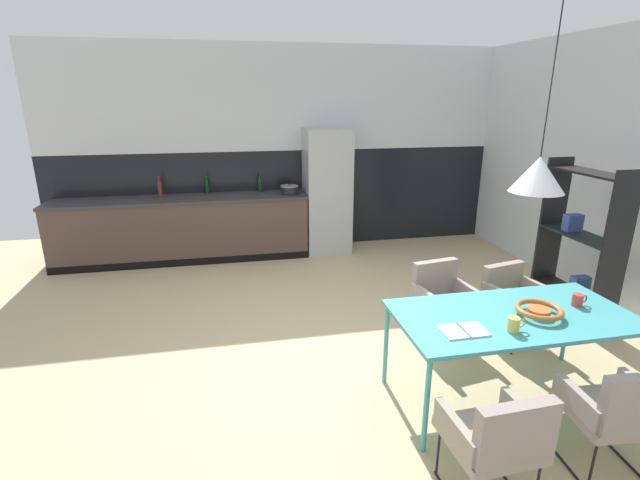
{
  "coord_description": "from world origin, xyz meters",
  "views": [
    {
      "loc": [
        -0.81,
        -3.38,
        2.26
      ],
      "look_at": [
        0.04,
        0.84,
        0.89
      ],
      "focal_mm": 25.6,
      "sensor_mm": 36.0,
      "label": 1
    }
  ],
  "objects_px": {
    "refrigerator_column": "(327,191)",
    "dining_table": "(513,319)",
    "armchair_corner_seat": "(499,435)",
    "mug_white_ceramic": "(578,300)",
    "armchair_facing_counter": "(512,292)",
    "pendant_lamp_over_table_near": "(538,174)",
    "bottle_vinegar_dark": "(260,185)",
    "armchair_near_window": "(441,293)",
    "bottle_oil_tall": "(160,189)",
    "cooking_pot": "(289,190)",
    "open_shelf_unit": "(579,242)",
    "mug_short_terracotta": "(514,324)",
    "armchair_by_stool": "(620,407)",
    "open_book": "(463,331)",
    "bottle_wine_green": "(207,186)",
    "fruit_bowl": "(539,310)"
  },
  "relations": [
    {
      "from": "open_book",
      "to": "mug_white_ceramic",
      "type": "relative_size",
      "value": 2.48
    },
    {
      "from": "bottle_wine_green",
      "to": "bottle_oil_tall",
      "type": "relative_size",
      "value": 0.92
    },
    {
      "from": "armchair_facing_counter",
      "to": "cooking_pot",
      "type": "relative_size",
      "value": 2.78
    },
    {
      "from": "armchair_corner_seat",
      "to": "open_shelf_unit",
      "type": "xyz_separation_m",
      "value": [
        2.13,
        2.02,
        0.34
      ]
    },
    {
      "from": "bottle_vinegar_dark",
      "to": "armchair_near_window",
      "type": "bearing_deg",
      "value": -64.76
    },
    {
      "from": "mug_white_ceramic",
      "to": "armchair_corner_seat",
      "type": "bearing_deg",
      "value": -142.91
    },
    {
      "from": "dining_table",
      "to": "fruit_bowl",
      "type": "relative_size",
      "value": 5.25
    },
    {
      "from": "mug_white_ceramic",
      "to": "bottle_oil_tall",
      "type": "bearing_deg",
      "value": 132.24
    },
    {
      "from": "refrigerator_column",
      "to": "dining_table",
      "type": "relative_size",
      "value": 1.04
    },
    {
      "from": "dining_table",
      "to": "cooking_pot",
      "type": "height_order",
      "value": "cooking_pot"
    },
    {
      "from": "open_book",
      "to": "fruit_bowl",
      "type": "bearing_deg",
      "value": 9.32
    },
    {
      "from": "open_book",
      "to": "mug_short_terracotta",
      "type": "bearing_deg",
      "value": -10.98
    },
    {
      "from": "dining_table",
      "to": "mug_short_terracotta",
      "type": "height_order",
      "value": "mug_short_terracotta"
    },
    {
      "from": "open_book",
      "to": "refrigerator_column",
      "type": "bearing_deg",
      "value": 91.23
    },
    {
      "from": "armchair_near_window",
      "to": "pendant_lamp_over_table_near",
      "type": "xyz_separation_m",
      "value": [
        0.1,
        -0.99,
        1.27
      ]
    },
    {
      "from": "mug_white_ceramic",
      "to": "open_shelf_unit",
      "type": "xyz_separation_m",
      "value": [
        0.95,
        1.13,
        0.04
      ]
    },
    {
      "from": "armchair_corner_seat",
      "to": "mug_white_ceramic",
      "type": "relative_size",
      "value": 6.23
    },
    {
      "from": "mug_white_ceramic",
      "to": "bottle_vinegar_dark",
      "type": "distance_m",
      "value": 4.5
    },
    {
      "from": "armchair_corner_seat",
      "to": "mug_white_ceramic",
      "type": "xyz_separation_m",
      "value": [
        1.18,
        0.89,
        0.29
      ]
    },
    {
      "from": "armchair_corner_seat",
      "to": "bottle_vinegar_dark",
      "type": "relative_size",
      "value": 3.02
    },
    {
      "from": "dining_table",
      "to": "armchair_near_window",
      "type": "xyz_separation_m",
      "value": [
        -0.1,
        0.95,
        -0.19
      ]
    },
    {
      "from": "armchair_by_stool",
      "to": "open_shelf_unit",
      "type": "distance_m",
      "value": 2.38
    },
    {
      "from": "bottle_vinegar_dark",
      "to": "bottle_oil_tall",
      "type": "distance_m",
      "value": 1.4
    },
    {
      "from": "armchair_corner_seat",
      "to": "mug_short_terracotta",
      "type": "distance_m",
      "value": 0.84
    },
    {
      "from": "cooking_pot",
      "to": "bottle_vinegar_dark",
      "type": "relative_size",
      "value": 1.01
    },
    {
      "from": "pendant_lamp_over_table_near",
      "to": "armchair_corner_seat",
      "type": "bearing_deg",
      "value": -127.44
    },
    {
      "from": "armchair_facing_counter",
      "to": "cooking_pot",
      "type": "bearing_deg",
      "value": -71.39
    },
    {
      "from": "armchair_facing_counter",
      "to": "pendant_lamp_over_table_near",
      "type": "bearing_deg",
      "value": 44.96
    },
    {
      "from": "armchair_facing_counter",
      "to": "pendant_lamp_over_table_near",
      "type": "distance_m",
      "value": 1.69
    },
    {
      "from": "refrigerator_column",
      "to": "armchair_near_window",
      "type": "height_order",
      "value": "refrigerator_column"
    },
    {
      "from": "armchair_corner_seat",
      "to": "open_shelf_unit",
      "type": "bearing_deg",
      "value": 41.22
    },
    {
      "from": "fruit_bowl",
      "to": "pendant_lamp_over_table_near",
      "type": "xyz_separation_m",
      "value": [
        -0.16,
        0.02,
        0.99
      ]
    },
    {
      "from": "dining_table",
      "to": "bottle_wine_green",
      "type": "bearing_deg",
      "value": 119.71
    },
    {
      "from": "bottle_oil_tall",
      "to": "armchair_near_window",
      "type": "bearing_deg",
      "value": -45.96
    },
    {
      "from": "armchair_by_stool",
      "to": "bottle_wine_green",
      "type": "bearing_deg",
      "value": 122.48
    },
    {
      "from": "pendant_lamp_over_table_near",
      "to": "bottle_vinegar_dark",
      "type": "bearing_deg",
      "value": 110.85
    },
    {
      "from": "armchair_near_window",
      "to": "mug_white_ceramic",
      "type": "xyz_separation_m",
      "value": [
        0.65,
        -0.91,
        0.28
      ]
    },
    {
      "from": "refrigerator_column",
      "to": "bottle_vinegar_dark",
      "type": "relative_size",
      "value": 7.15
    },
    {
      "from": "mug_white_ceramic",
      "to": "open_shelf_unit",
      "type": "distance_m",
      "value": 1.48
    },
    {
      "from": "armchair_near_window",
      "to": "pendant_lamp_over_table_near",
      "type": "relative_size",
      "value": 0.6
    },
    {
      "from": "armchair_corner_seat",
      "to": "pendant_lamp_over_table_near",
      "type": "relative_size",
      "value": 0.6
    },
    {
      "from": "bottle_oil_tall",
      "to": "mug_white_ceramic",
      "type": "bearing_deg",
      "value": -47.76
    },
    {
      "from": "armchair_facing_counter",
      "to": "fruit_bowl",
      "type": "height_order",
      "value": "fruit_bowl"
    },
    {
      "from": "dining_table",
      "to": "armchair_corner_seat",
      "type": "height_order",
      "value": "armchair_corner_seat"
    },
    {
      "from": "dining_table",
      "to": "armchair_corner_seat",
      "type": "xyz_separation_m",
      "value": [
        -0.63,
        -0.86,
        -0.2
      ]
    },
    {
      "from": "mug_white_ceramic",
      "to": "bottle_wine_green",
      "type": "xyz_separation_m",
      "value": [
        -2.86,
        4.01,
        0.24
      ]
    },
    {
      "from": "armchair_corner_seat",
      "to": "bottle_wine_green",
      "type": "relative_size",
      "value": 2.76
    },
    {
      "from": "armchair_near_window",
      "to": "mug_short_terracotta",
      "type": "height_order",
      "value": "mug_short_terracotta"
    },
    {
      "from": "mug_white_ceramic",
      "to": "dining_table",
      "type": "bearing_deg",
      "value": -176.58
    },
    {
      "from": "open_shelf_unit",
      "to": "armchair_corner_seat",
      "type": "bearing_deg",
      "value": -46.52
    }
  ]
}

